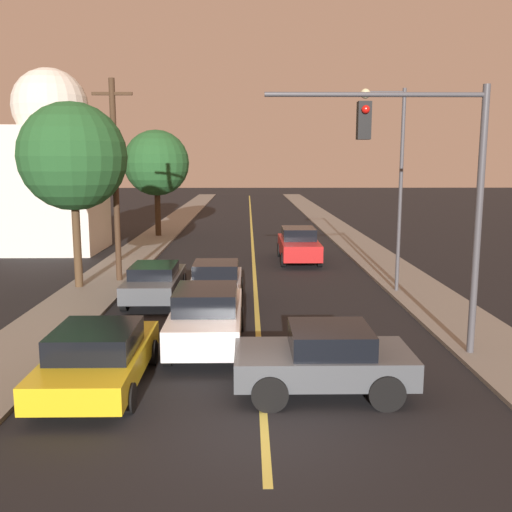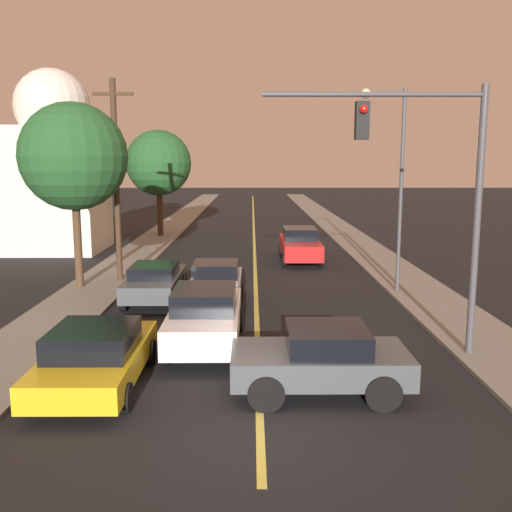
{
  "view_description": "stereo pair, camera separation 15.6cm",
  "coord_description": "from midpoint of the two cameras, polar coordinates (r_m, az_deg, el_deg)",
  "views": [
    {
      "loc": [
        -0.31,
        -10.05,
        4.99
      ],
      "look_at": [
        0.0,
        10.33,
        1.6
      ],
      "focal_mm": 40.0,
      "sensor_mm": 36.0,
      "label": 1
    },
    {
      "loc": [
        -0.15,
        -10.06,
        4.99
      ],
      "look_at": [
        0.0,
        10.33,
        1.6
      ],
      "focal_mm": 40.0,
      "sensor_mm": 36.0,
      "label": 2
    }
  ],
  "objects": [
    {
      "name": "tree_left_near",
      "position": [
        38.25,
        -9.6,
        9.14
      ],
      "size": [
        4.27,
        4.27,
        6.91
      ],
      "color": "#3D2B1C",
      "rests_on": "ground"
    },
    {
      "name": "car_outer_lane_second",
      "position": [
        20.8,
        -9.85,
        -2.47
      ],
      "size": [
        1.88,
        4.42,
        1.38
      ],
      "color": "#474C51",
      "rests_on": "ground"
    },
    {
      "name": "tree_left_far",
      "position": [
        23.06,
        -17.61,
        9.42
      ],
      "size": [
        4.1,
        4.1,
        7.1
      ],
      "color": "#4C3823",
      "rests_on": "ground"
    },
    {
      "name": "car_near_lane_front",
      "position": [
        15.51,
        -4.81,
        -6.03
      ],
      "size": [
        1.96,
        4.6,
        1.67
      ],
      "color": "white",
      "rests_on": "ground"
    },
    {
      "name": "domed_building_left",
      "position": [
        33.76,
        -19.27,
        8.44
      ],
      "size": [
        4.93,
        4.93,
        9.97
      ],
      "color": "silver",
      "rests_on": "ground"
    },
    {
      "name": "car_far_oncoming",
      "position": [
        28.76,
        4.57,
        1.16
      ],
      "size": [
        1.96,
        4.95,
        1.69
      ],
      "rotation": [
        0.0,
        0.0,
        3.14
      ],
      "color": "red",
      "rests_on": "ground"
    },
    {
      "name": "sidewalk_left",
      "position": [
        46.71,
        -7.9,
        3.29
      ],
      "size": [
        2.5,
        80.0,
        0.12
      ],
      "color": "gray",
      "rests_on": "ground"
    },
    {
      "name": "car_outer_lane_front",
      "position": [
        13.34,
        -15.4,
        -9.58
      ],
      "size": [
        2.1,
        4.49,
        1.41
      ],
      "color": "gold",
      "rests_on": "ground"
    },
    {
      "name": "traffic_signal_mast",
      "position": [
        14.75,
        17.35,
        7.8
      ],
      "size": [
        5.43,
        0.42,
        6.7
      ],
      "color": "#47474C",
      "rests_on": "ground"
    },
    {
      "name": "utility_pole_left",
      "position": [
        23.94,
        -13.63,
        7.62
      ],
      "size": [
        1.6,
        0.24,
        8.11
      ],
      "color": "#422D1E",
      "rests_on": "ground"
    },
    {
      "name": "sidewalk_right",
      "position": [
        46.77,
        7.61,
        3.3
      ],
      "size": [
        2.5,
        80.0,
        0.12
      ],
      "color": "gray",
      "rests_on": "ground"
    },
    {
      "name": "road_surface",
      "position": [
        46.32,
        -0.14,
        3.26
      ],
      "size": [
        10.1,
        80.0,
        0.01
      ],
      "color": "black",
      "rests_on": "ground"
    },
    {
      "name": "car_crossing_right",
      "position": [
        12.58,
        6.91,
        -10.17
      ],
      "size": [
        3.8,
        2.05,
        1.48
      ],
      "rotation": [
        0.0,
        0.0,
        1.57
      ],
      "color": "#474C51",
      "rests_on": "ground"
    },
    {
      "name": "car_near_lane_second",
      "position": [
        20.11,
        -3.8,
        -2.65
      ],
      "size": [
        1.87,
        3.82,
        1.53
      ],
      "color": "#A5A8B2",
      "rests_on": "ground"
    },
    {
      "name": "streetlamp_right",
      "position": [
        21.88,
        13.66,
        8.88
      ],
      "size": [
        1.67,
        0.36,
        7.49
      ],
      "color": "#47474C",
      "rests_on": "ground"
    },
    {
      "name": "ground_plane",
      "position": [
        11.23,
        0.83,
        -16.95
      ],
      "size": [
        200.0,
        200.0,
        0.0
      ],
      "primitive_type": "plane",
      "color": "black"
    }
  ]
}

